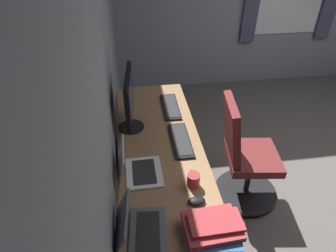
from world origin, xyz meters
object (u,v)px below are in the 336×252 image
at_px(keyboard_spare, 171,107).
at_px(coffee_mug, 193,180).
at_px(monitor_primary, 130,99).
at_px(book_stack_near, 213,229).
at_px(laptop_left, 137,228).
at_px(mouse_main, 197,201).
at_px(laptop_leftmost, 135,168).
at_px(keyboard_main, 181,140).
at_px(drawer_pedestal, 157,177).
at_px(office_chair, 244,157).

bearing_deg(keyboard_spare, coffee_mug, -179.53).
xyz_separation_m(monitor_primary, book_stack_near, (-1.05, -0.39, -0.22)).
distance_m(monitor_primary, laptop_left, 1.01).
bearing_deg(mouse_main, laptop_left, 113.83).
bearing_deg(laptop_leftmost, monitor_primary, 0.08).
distance_m(keyboard_spare, coffee_mug, 0.94).
distance_m(keyboard_main, keyboard_spare, 0.48).
height_order(laptop_leftmost, laptop_left, laptop_leftmost).
distance_m(laptop_leftmost, book_stack_near, 0.64).
xyz_separation_m(laptop_leftmost, laptop_left, (-0.45, 0.01, -0.01)).
bearing_deg(coffee_mug, book_stack_near, -175.30).
distance_m(laptop_left, book_stack_near, 0.40).
xyz_separation_m(monitor_primary, coffee_mug, (-0.68, -0.36, -0.22)).
relative_size(drawer_pedestal, book_stack_near, 2.21).
height_order(mouse_main, coffee_mug, coffee_mug).
bearing_deg(laptop_left, drawer_pedestal, -13.00).
distance_m(monitor_primary, laptop_leftmost, 0.58).
bearing_deg(mouse_main, drawer_pedestal, 16.16).
height_order(laptop_left, coffee_mug, laptop_left).
bearing_deg(keyboard_spare, drawer_pedestal, 158.60).
relative_size(monitor_primary, mouse_main, 4.55).
bearing_deg(monitor_primary, drawer_pedestal, -140.43).
distance_m(drawer_pedestal, coffee_mug, 0.67).
relative_size(monitor_primary, laptop_left, 1.38).
height_order(laptop_leftmost, coffee_mug, laptop_leftmost).
xyz_separation_m(laptop_left, keyboard_main, (0.75, -0.37, -0.04)).
distance_m(laptop_leftmost, coffee_mug, 0.39).
height_order(laptop_leftmost, keyboard_main, laptop_leftmost).
bearing_deg(keyboard_main, mouse_main, 179.30).
bearing_deg(keyboard_spare, book_stack_near, -178.33).
distance_m(laptop_left, keyboard_spare, 1.29).
bearing_deg(book_stack_near, mouse_main, 9.69).
height_order(monitor_primary, laptop_leftmost, monitor_primary).
height_order(monitor_primary, keyboard_main, monitor_primary).
height_order(monitor_primary, mouse_main, monitor_primary).
relative_size(keyboard_main, mouse_main, 4.04).
xyz_separation_m(drawer_pedestal, office_chair, (0.02, -0.74, 0.11)).
bearing_deg(laptop_leftmost, mouse_main, -129.75).
xyz_separation_m(keyboard_spare, book_stack_near, (-1.30, -0.04, 0.04)).
bearing_deg(keyboard_main, laptop_left, 154.08).
distance_m(laptop_leftmost, laptop_left, 0.45).
height_order(monitor_primary, laptop_left, monitor_primary).
bearing_deg(drawer_pedestal, laptop_leftmost, 152.77).
xyz_separation_m(drawer_pedestal, coffee_mug, (-0.48, -0.19, 0.43)).
distance_m(book_stack_near, coffee_mug, 0.37).
bearing_deg(office_chair, keyboard_main, 94.63).
distance_m(monitor_primary, keyboard_main, 0.50).
bearing_deg(book_stack_near, laptop_left, 80.82).
height_order(laptop_left, keyboard_spare, laptop_left).
xyz_separation_m(keyboard_main, book_stack_near, (-0.82, -0.03, 0.04)).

